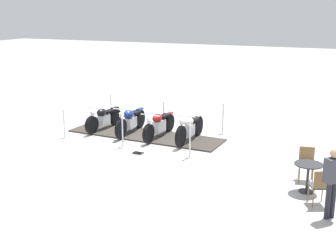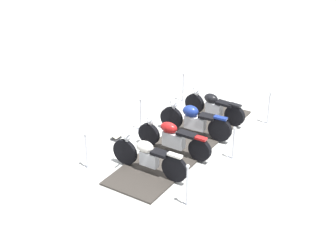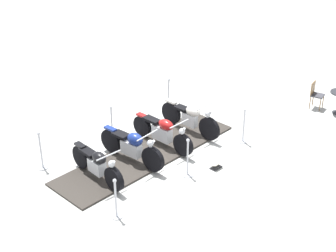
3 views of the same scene
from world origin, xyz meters
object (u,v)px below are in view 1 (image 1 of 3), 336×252
Objects in this scene: motorcycle_maroon at (159,125)px; info_placard at (138,151)px; stanchion_left_rear at (223,123)px; stanchion_left_front at (111,111)px; stanchion_right_mid at (123,138)px; stanchion_left_mid at (164,119)px; bystander_person at (333,177)px; cafe_chair_across_table at (306,162)px; stanchion_right_rear at (190,146)px; motorcycle_navy at (130,120)px; cafe_chair_near_table at (320,185)px; motorcycle_cream at (189,128)px; stanchion_right_front at (64,128)px; motorcycle_black at (103,118)px.

info_placard is at bearing 5.53° from motorcycle_maroon.
stanchion_left_rear is at bearing -116.34° from info_placard.
stanchion_left_front reaches higher than motorcycle_maroon.
motorcycle_maroon is 1.61m from stanchion_right_mid.
stanchion_left_mid is at bearing -76.91° from info_placard.
bystander_person is at bearing 48.74° from stanchion_left_mid.
cafe_chair_across_table is at bearing -26.53° from bystander_person.
stanchion_right_mid is at bearing -92.93° from stanchion_right_rear.
stanchion_left_mid is at bearing 2.29° from bystander_person.
motorcycle_navy is 1.61m from stanchion_right_mid.
stanchion_right_mid is at bearing -41.87° from stanchion_left_rear.
motorcycle_cream is at bearing 26.71° from cafe_chair_near_table.
motorcycle_maroon is 2.18× the size of stanchion_right_front.
motorcycle_cream is at bearing 93.31° from motorcycle_black.
stanchion_left_front is (-1.57, -0.59, -0.10)m from motorcycle_black.
bystander_person reaches higher than motorcycle_black.
motorcycle_black is at bearing -90.55° from motorcycle_maroon.
bystander_person is at bearing -179.63° from cafe_chair_near_table.
stanchion_right_rear reaches higher than cafe_chair_near_table.
cafe_chair_near_table is at bearing 60.75° from motorcycle_navy.
stanchion_left_front is at bearing -124.09° from cafe_chair_across_table.
motorcycle_navy is at bearing -161.21° from stanchion_right_mid.
stanchion_left_front is 0.67× the size of bystander_person.
stanchion_left_mid is 3.47m from info_placard.
cafe_chair_near_table is at bearing 71.36° from stanchion_right_mid.
motorcycle_cream reaches higher than stanchion_right_rear.
bystander_person is (4.29, 7.28, 0.45)m from motorcycle_navy.
motorcycle_maroon is 6.86m from cafe_chair_near_table.
motorcycle_navy is 0.99× the size of motorcycle_maroon.
motorcycle_black is at bearing -112.41° from stanchion_right_rear.
stanchion_left_front reaches higher than stanchion_right_rear.
stanchion_left_rear reaches higher than motorcycle_maroon.
stanchion_right_front is 4.90m from stanchion_right_rear.
stanchion_left_front is at bearing 10.37° from bystander_person.
stanchion_left_front is 1.20× the size of cafe_chair_across_table.
stanchion_right_mid is 0.67× the size of bystander_person.
bystander_person is at bearing 58.15° from motorcycle_navy.
motorcycle_navy is 3.39m from stanchion_right_rear.
stanchion_left_mid is 8.21m from cafe_chair_near_table.
cafe_chair_near_table is (3.70, 7.00, -0.00)m from motorcycle_navy.
bystander_person reaches higher than stanchion_left_front.
stanchion_left_rear is 3.78m from info_placard.
stanchion_right_front reaches higher than motorcycle_maroon.
motorcycle_navy is at bearing -117.79° from cafe_chair_across_table.
stanchion_left_mid is at bearing 138.13° from stanchion_right_front.
motorcycle_navy is 6.47× the size of info_placard.
stanchion_left_mid is 0.62× the size of bystander_person.
motorcycle_navy is 1.19m from motorcycle_maroon.
stanchion_left_mid is 0.92× the size of stanchion_left_front.
cafe_chair_across_table is at bearing -8.03° from cafe_chair_near_table.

